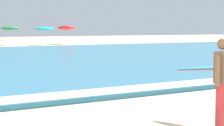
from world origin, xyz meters
TOP-DOWN VIEW (x-y plane):
  - surf_foam at (0.00, 5.19)m, footprint 120.00×1.03m
  - beach_umbrella_5 at (6.63, 38.69)m, footprint 2.07×2.07m
  - beach_umbrella_6 at (10.53, 38.08)m, footprint 2.24×2.26m
  - beach_umbrella_7 at (13.46, 38.69)m, footprint 2.08×2.11m

SIDE VIEW (x-z plane):
  - surf_foam at x=0.00m, z-range 0.14..0.15m
  - beach_umbrella_6 at x=10.53m, z-range 0.78..2.94m
  - beach_umbrella_5 at x=6.63m, z-range 0.83..2.97m
  - beach_umbrella_7 at x=13.46m, z-range 0.81..3.15m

